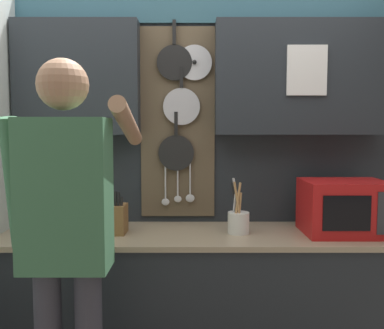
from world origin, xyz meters
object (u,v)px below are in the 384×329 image
(microwave, at_px, (344,207))
(utensil_crock, at_px, (238,220))
(knife_block, at_px, (116,218))
(person, at_px, (66,224))

(microwave, relative_size, utensil_crock, 1.45)
(microwave, distance_m, knife_block, 1.34)
(knife_block, height_order, utensil_crock, utensil_crock)
(microwave, height_order, person, person)
(knife_block, xyz_separation_m, person, (-0.11, -0.63, 0.11))
(person, bearing_deg, utensil_crock, 37.28)
(utensil_crock, height_order, person, person)
(person, bearing_deg, knife_block, 80.25)
(microwave, height_order, utensil_crock, utensil_crock)
(knife_block, bearing_deg, microwave, -0.02)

